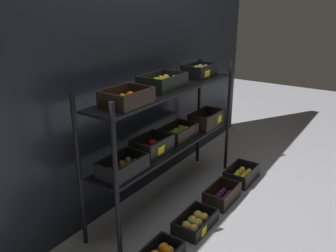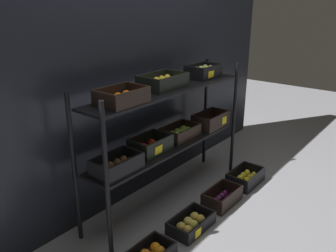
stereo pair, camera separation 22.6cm
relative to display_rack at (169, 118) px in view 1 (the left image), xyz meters
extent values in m
plane|color=gray|center=(-0.02, 0.00, -0.75)|extent=(10.00, 10.00, 0.00)
cube|color=black|center=(-0.02, 0.36, 0.40)|extent=(4.05, 0.12, 2.31)
cylinder|color=black|center=(-0.84, -0.17, -0.19)|extent=(0.03, 0.03, 1.11)
cylinder|color=black|center=(0.81, -0.17, -0.19)|extent=(0.03, 0.03, 1.11)
cylinder|color=black|center=(-0.84, 0.16, -0.19)|extent=(0.03, 0.03, 1.11)
cylinder|color=black|center=(0.81, 0.16, -0.19)|extent=(0.03, 0.03, 1.11)
cube|color=black|center=(-0.02, 0.00, -0.24)|extent=(1.61, 0.30, 0.02)
cube|color=black|center=(-0.02, 0.00, 0.24)|extent=(1.61, 0.30, 0.02)
cube|color=black|center=(-0.62, -0.02, -0.23)|extent=(0.35, 0.22, 0.01)
cube|color=black|center=(-0.62, -0.13, -0.17)|extent=(0.35, 0.02, 0.11)
cube|color=black|center=(-0.62, 0.08, -0.17)|extent=(0.35, 0.02, 0.11)
cube|color=black|center=(-0.78, -0.02, -0.17)|extent=(0.02, 0.18, 0.11)
cube|color=black|center=(-0.45, -0.02, -0.17)|extent=(0.02, 0.18, 0.11)
ellipsoid|color=brown|center=(-0.71, -0.06, -0.19)|extent=(0.05, 0.05, 0.07)
ellipsoid|color=brown|center=(-0.65, -0.06, -0.19)|extent=(0.05, 0.05, 0.07)
ellipsoid|color=brown|center=(-0.59, -0.06, -0.19)|extent=(0.05, 0.05, 0.07)
ellipsoid|color=brown|center=(-0.52, -0.06, -0.19)|extent=(0.05, 0.05, 0.07)
ellipsoid|color=brown|center=(-0.72, 0.01, -0.19)|extent=(0.05, 0.05, 0.07)
ellipsoid|color=brown|center=(-0.65, 0.01, -0.19)|extent=(0.05, 0.05, 0.07)
ellipsoid|color=brown|center=(-0.59, 0.01, -0.19)|extent=(0.05, 0.05, 0.07)
ellipsoid|color=brown|center=(-0.52, 0.01, -0.19)|extent=(0.05, 0.05, 0.07)
cube|color=black|center=(-0.21, 0.02, -0.23)|extent=(0.33, 0.22, 0.01)
cube|color=black|center=(-0.21, -0.08, -0.16)|extent=(0.33, 0.02, 0.12)
cube|color=black|center=(-0.21, 0.12, -0.16)|extent=(0.33, 0.02, 0.12)
cube|color=black|center=(-0.37, 0.02, -0.16)|extent=(0.02, 0.19, 0.12)
cube|color=black|center=(-0.06, 0.02, -0.16)|extent=(0.02, 0.19, 0.12)
sphere|color=red|center=(-0.26, -0.01, -0.18)|extent=(0.07, 0.07, 0.07)
sphere|color=red|center=(-0.15, -0.01, -0.18)|extent=(0.07, 0.07, 0.07)
sphere|color=red|center=(-0.27, 0.05, -0.18)|extent=(0.07, 0.07, 0.07)
sphere|color=red|center=(-0.16, 0.05, -0.18)|extent=(0.07, 0.07, 0.07)
cube|color=yellow|center=(-0.24, -0.09, -0.18)|extent=(0.09, 0.01, 0.07)
cube|color=black|center=(0.17, 0.01, -0.23)|extent=(0.35, 0.22, 0.01)
cube|color=black|center=(0.17, -0.09, -0.17)|extent=(0.35, 0.02, 0.10)
cube|color=black|center=(0.17, 0.11, -0.17)|extent=(0.35, 0.02, 0.10)
cube|color=black|center=(0.01, 0.01, -0.17)|extent=(0.02, 0.19, 0.10)
cube|color=black|center=(0.34, 0.01, -0.17)|extent=(0.02, 0.19, 0.10)
sphere|color=#81BE49|center=(0.09, -0.01, -0.18)|extent=(0.07, 0.07, 0.07)
sphere|color=#90B243|center=(0.18, -0.01, -0.18)|extent=(0.07, 0.07, 0.07)
sphere|color=#88BE32|center=(0.25, -0.01, -0.18)|extent=(0.07, 0.07, 0.07)
sphere|color=#86C03A|center=(0.09, 0.04, -0.18)|extent=(0.07, 0.07, 0.07)
sphere|color=#88C438|center=(0.17, 0.04, -0.18)|extent=(0.07, 0.07, 0.07)
sphere|color=#92B43F|center=(0.26, 0.04, -0.18)|extent=(0.07, 0.07, 0.07)
cube|color=black|center=(0.58, -0.04, -0.23)|extent=(0.37, 0.21, 0.01)
cube|color=black|center=(0.58, -0.14, -0.16)|extent=(0.37, 0.02, 0.13)
cube|color=black|center=(0.58, 0.06, -0.16)|extent=(0.37, 0.02, 0.13)
cube|color=black|center=(0.41, -0.04, -0.16)|extent=(0.02, 0.18, 0.13)
cube|color=black|center=(0.76, -0.04, -0.16)|extent=(0.02, 0.18, 0.13)
sphere|color=#65175C|center=(0.47, -0.08, -0.20)|extent=(0.05, 0.05, 0.05)
sphere|color=#5B2D53|center=(0.53, -0.07, -0.20)|extent=(0.05, 0.05, 0.05)
sphere|color=#5A295A|center=(0.58, -0.07, -0.20)|extent=(0.05, 0.05, 0.05)
sphere|color=#5D1E57|center=(0.64, -0.08, -0.20)|extent=(0.05, 0.05, 0.05)
sphere|color=#672352|center=(0.69, -0.07, -0.20)|extent=(0.05, 0.05, 0.05)
sphere|color=#6D2E48|center=(0.47, -0.01, -0.20)|extent=(0.05, 0.05, 0.05)
sphere|color=#62215D|center=(0.53, -0.01, -0.20)|extent=(0.05, 0.05, 0.05)
sphere|color=#682544|center=(0.58, -0.01, -0.20)|extent=(0.05, 0.05, 0.05)
sphere|color=#603051|center=(0.64, -0.01, -0.20)|extent=(0.05, 0.05, 0.05)
sphere|color=#622046|center=(0.70, -0.01, -0.20)|extent=(0.05, 0.05, 0.05)
cube|color=yellow|center=(0.66, -0.15, -0.16)|extent=(0.07, 0.01, 0.07)
cube|color=black|center=(-0.54, -0.03, 0.26)|extent=(0.33, 0.24, 0.01)
cube|color=black|center=(-0.54, -0.14, 0.31)|extent=(0.33, 0.02, 0.10)
cube|color=black|center=(-0.54, 0.08, 0.31)|extent=(0.33, 0.02, 0.10)
cube|color=black|center=(-0.70, -0.03, 0.31)|extent=(0.02, 0.20, 0.10)
cube|color=black|center=(-0.39, -0.03, 0.31)|extent=(0.02, 0.20, 0.10)
sphere|color=orange|center=(-0.62, -0.06, 0.29)|extent=(0.06, 0.06, 0.06)
sphere|color=orange|center=(-0.55, -0.06, 0.29)|extent=(0.06, 0.06, 0.06)
sphere|color=orange|center=(-0.47, -0.06, 0.29)|extent=(0.06, 0.06, 0.06)
sphere|color=orange|center=(-0.62, 0.01, 0.29)|extent=(0.06, 0.06, 0.06)
sphere|color=orange|center=(-0.54, 0.01, 0.29)|extent=(0.06, 0.06, 0.06)
sphere|color=orange|center=(-0.46, 0.01, 0.29)|extent=(0.06, 0.06, 0.06)
cube|color=black|center=(-0.03, 0.04, 0.26)|extent=(0.37, 0.25, 0.01)
cube|color=black|center=(-0.03, -0.07, 0.31)|extent=(0.37, 0.02, 0.10)
cube|color=black|center=(-0.03, 0.16, 0.31)|extent=(0.37, 0.02, 0.10)
cube|color=black|center=(-0.21, 0.04, 0.31)|extent=(0.02, 0.22, 0.10)
cube|color=black|center=(0.15, 0.04, 0.31)|extent=(0.02, 0.22, 0.10)
ellipsoid|color=yellow|center=(-0.14, 0.00, 0.30)|extent=(0.06, 0.06, 0.08)
ellipsoid|color=yellow|center=(-0.06, 0.00, 0.30)|extent=(0.06, 0.06, 0.08)
ellipsoid|color=yellow|center=(0.01, 0.00, 0.30)|extent=(0.06, 0.06, 0.08)
ellipsoid|color=yellow|center=(0.08, 0.00, 0.30)|extent=(0.06, 0.06, 0.08)
ellipsoid|color=yellow|center=(-0.14, 0.09, 0.30)|extent=(0.06, 0.06, 0.08)
ellipsoid|color=yellow|center=(-0.06, 0.08, 0.30)|extent=(0.06, 0.06, 0.08)
ellipsoid|color=yellow|center=(0.01, 0.09, 0.30)|extent=(0.06, 0.06, 0.08)
ellipsoid|color=yellow|center=(0.08, 0.08, 0.30)|extent=(0.06, 0.06, 0.08)
cube|color=black|center=(0.52, 0.02, 0.26)|extent=(0.31, 0.21, 0.01)
cube|color=black|center=(0.52, -0.08, 0.31)|extent=(0.31, 0.02, 0.10)
cube|color=black|center=(0.52, 0.12, 0.31)|extent=(0.31, 0.02, 0.10)
cube|color=black|center=(0.37, 0.02, 0.31)|extent=(0.02, 0.18, 0.10)
cube|color=black|center=(0.67, 0.02, 0.31)|extent=(0.02, 0.18, 0.10)
ellipsoid|color=tan|center=(0.45, -0.01, 0.31)|extent=(0.07, 0.07, 0.09)
ellipsoid|color=#ADBF52|center=(0.52, -0.01, 0.31)|extent=(0.07, 0.07, 0.09)
ellipsoid|color=#ADB34E|center=(0.59, -0.01, 0.31)|extent=(0.07, 0.07, 0.09)
ellipsoid|color=#A5AE5A|center=(0.45, 0.05, 0.31)|extent=(0.07, 0.07, 0.09)
ellipsoid|color=#A7C257|center=(0.52, 0.04, 0.31)|extent=(0.07, 0.07, 0.09)
ellipsoid|color=tan|center=(0.59, 0.04, 0.31)|extent=(0.07, 0.07, 0.09)
cube|color=yellow|center=(0.47, -0.09, 0.30)|extent=(0.09, 0.01, 0.06)
cylinder|color=brown|center=(0.85, 0.00, -0.22)|extent=(0.02, 0.02, 0.02)
ellipsoid|color=yellow|center=(0.83, -0.01, -0.28)|extent=(0.08, 0.03, 0.10)
ellipsoid|color=yellow|center=(0.84, 0.00, -0.28)|extent=(0.05, 0.03, 0.10)
ellipsoid|color=yellow|center=(0.85, -0.01, -0.28)|extent=(0.05, 0.03, 0.10)
ellipsoid|color=yellow|center=(0.86, 0.00, -0.28)|extent=(0.08, 0.03, 0.10)
cube|color=black|center=(-0.72, -0.30, -0.69)|extent=(0.36, 0.02, 0.09)
cube|color=black|center=(-0.54, -0.40, -0.69)|extent=(0.02, 0.18, 0.09)
sphere|color=orange|center=(-0.63, -0.43, -0.70)|extent=(0.07, 0.07, 0.07)
sphere|color=orange|center=(-0.63, -0.38, -0.70)|extent=(0.07, 0.07, 0.07)
cube|color=black|center=(-0.24, -0.41, -0.74)|extent=(0.37, 0.22, 0.01)
cube|color=black|center=(-0.24, -0.51, -0.69)|extent=(0.37, 0.02, 0.09)
cube|color=black|center=(-0.24, -0.31, -0.69)|extent=(0.37, 0.02, 0.09)
cube|color=black|center=(-0.42, -0.41, -0.69)|extent=(0.02, 0.19, 0.09)
cube|color=black|center=(-0.06, -0.41, -0.69)|extent=(0.02, 0.19, 0.09)
sphere|color=#E6BA4B|center=(-0.32, -0.44, -0.70)|extent=(0.07, 0.07, 0.07)
sphere|color=#D2C94E|center=(-0.24, -0.44, -0.70)|extent=(0.07, 0.07, 0.07)
sphere|color=gold|center=(-0.15, -0.44, -0.70)|extent=(0.07, 0.07, 0.07)
sphere|color=gold|center=(-0.32, -0.38, -0.70)|extent=(0.07, 0.07, 0.07)
sphere|color=#D1C255|center=(-0.24, -0.38, -0.70)|extent=(0.07, 0.07, 0.07)
sphere|color=gold|center=(-0.15, -0.38, -0.70)|extent=(0.07, 0.07, 0.07)
cube|color=yellow|center=(-0.31, -0.52, -0.70)|extent=(0.07, 0.01, 0.07)
cube|color=black|center=(0.22, -0.41, -0.74)|extent=(0.36, 0.21, 0.01)
cube|color=black|center=(0.22, -0.51, -0.68)|extent=(0.36, 0.02, 0.12)
cube|color=black|center=(0.22, -0.32, -0.68)|extent=(0.36, 0.02, 0.12)
cube|color=black|center=(0.05, -0.41, -0.68)|extent=(0.02, 0.18, 0.12)
cube|color=black|center=(0.39, -0.41, -0.68)|extent=(0.02, 0.18, 0.12)
sphere|color=#561C46|center=(0.10, -0.45, -0.71)|extent=(0.05, 0.05, 0.05)
sphere|color=#6A244A|center=(0.16, -0.45, -0.71)|extent=(0.05, 0.05, 0.05)
sphere|color=#62204E|center=(0.22, -0.45, -0.71)|extent=(0.05, 0.05, 0.05)
sphere|color=#591D5C|center=(0.27, -0.44, -0.71)|extent=(0.05, 0.05, 0.05)
sphere|color=#691745|center=(0.33, -0.45, -0.71)|extent=(0.05, 0.05, 0.05)
sphere|color=#681C52|center=(0.11, -0.38, -0.71)|extent=(0.05, 0.05, 0.05)
sphere|color=#661D5C|center=(0.16, -0.38, -0.71)|extent=(0.05, 0.05, 0.05)
sphere|color=#552057|center=(0.22, -0.38, -0.71)|extent=(0.05, 0.05, 0.05)
sphere|color=#60245C|center=(0.28, -0.38, -0.71)|extent=(0.05, 0.05, 0.05)
sphere|color=#5F1755|center=(0.33, -0.38, -0.71)|extent=(0.05, 0.05, 0.05)
cube|color=black|center=(0.66, -0.41, -0.74)|extent=(0.37, 0.24, 0.01)
cube|color=black|center=(0.66, -0.52, -0.68)|extent=(0.37, 0.02, 0.12)
cube|color=black|center=(0.66, -0.30, -0.68)|extent=(0.37, 0.02, 0.12)
cube|color=black|center=(0.49, -0.41, -0.68)|extent=(0.02, 0.21, 0.12)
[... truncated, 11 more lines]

